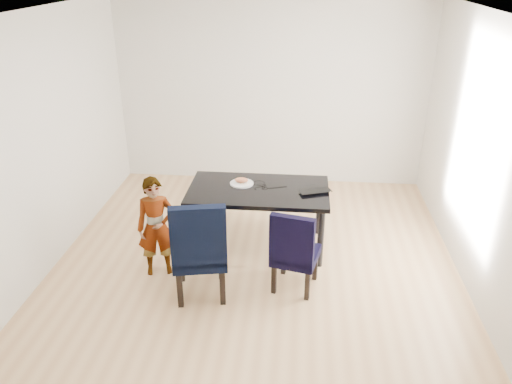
# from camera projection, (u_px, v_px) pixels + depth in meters

# --- Properties ---
(floor) EXTENTS (4.50, 5.00, 0.01)m
(floor) POSITION_uv_depth(u_px,v_px,m) (254.00, 269.00, 5.57)
(floor) COLOR tan
(floor) RESTS_ON ground
(ceiling) EXTENTS (4.50, 5.00, 0.01)m
(ceiling) POSITION_uv_depth(u_px,v_px,m) (254.00, 12.00, 4.41)
(ceiling) COLOR white
(ceiling) RESTS_ON wall_back
(wall_back) EXTENTS (4.50, 0.01, 2.70)m
(wall_back) POSITION_uv_depth(u_px,v_px,m) (271.00, 94.00, 7.24)
(wall_back) COLOR silver
(wall_back) RESTS_ON ground
(wall_front) EXTENTS (4.50, 0.01, 2.70)m
(wall_front) POSITION_uv_depth(u_px,v_px,m) (210.00, 319.00, 2.73)
(wall_front) COLOR white
(wall_front) RESTS_ON ground
(wall_left) EXTENTS (0.01, 5.00, 2.70)m
(wall_left) POSITION_uv_depth(u_px,v_px,m) (38.00, 148.00, 5.18)
(wall_left) COLOR silver
(wall_left) RESTS_ON ground
(wall_right) EXTENTS (0.01, 5.00, 2.70)m
(wall_right) POSITION_uv_depth(u_px,v_px,m) (487.00, 163.00, 4.80)
(wall_right) COLOR white
(wall_right) RESTS_ON ground
(dining_table) EXTENTS (1.60, 0.90, 0.75)m
(dining_table) POSITION_uv_depth(u_px,v_px,m) (258.00, 218.00, 5.85)
(dining_table) COLOR black
(dining_table) RESTS_ON floor
(chair_left) EXTENTS (0.62, 0.64, 1.10)m
(chair_left) POSITION_uv_depth(u_px,v_px,m) (200.00, 246.00, 4.95)
(chair_left) COLOR black
(chair_left) RESTS_ON floor
(chair_right) EXTENTS (0.53, 0.55, 0.92)m
(chair_right) POSITION_uv_depth(u_px,v_px,m) (296.00, 248.00, 5.08)
(chair_right) COLOR black
(chair_right) RESTS_ON floor
(child) EXTENTS (0.47, 0.38, 1.12)m
(child) POSITION_uv_depth(u_px,v_px,m) (156.00, 227.00, 5.28)
(child) COLOR orange
(child) RESTS_ON floor
(plate) EXTENTS (0.32, 0.32, 0.02)m
(plate) POSITION_uv_depth(u_px,v_px,m) (242.00, 183.00, 5.81)
(plate) COLOR silver
(plate) RESTS_ON dining_table
(sandwich) EXTENTS (0.17, 0.09, 0.06)m
(sandwich) POSITION_uv_depth(u_px,v_px,m) (241.00, 180.00, 5.80)
(sandwich) COLOR #AD613D
(sandwich) RESTS_ON plate
(laptop) EXTENTS (0.42, 0.34, 0.03)m
(laptop) POSITION_uv_depth(u_px,v_px,m) (314.00, 190.00, 5.64)
(laptop) COLOR black
(laptop) RESTS_ON dining_table
(cable_tangle) EXTENTS (0.19, 0.19, 0.01)m
(cable_tangle) POSITION_uv_depth(u_px,v_px,m) (261.00, 188.00, 5.71)
(cable_tangle) COLOR black
(cable_tangle) RESTS_ON dining_table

